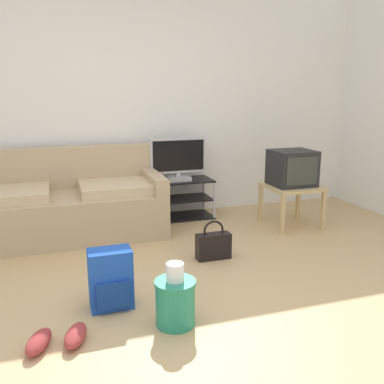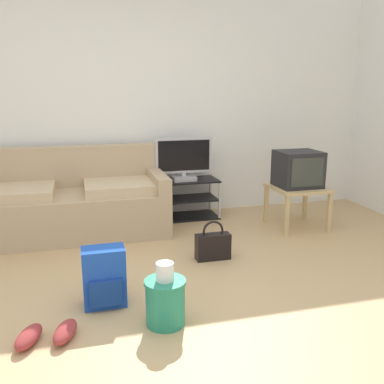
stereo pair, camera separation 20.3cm
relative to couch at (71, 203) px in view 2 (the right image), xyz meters
The scene contains 11 objects.
ground_plane 2.07m from the couch, 69.97° to the right, with size 9.00×9.80×0.02m, color tan.
wall_back 1.34m from the couch, 36.95° to the left, with size 9.00×0.10×2.70m, color white.
couch is the anchor object (origin of this frame).
tv_stand 1.31m from the couch, ahead, with size 0.82×0.40×0.46m.
flat_tv 1.36m from the couch, ahead, with size 0.67×0.22×0.50m.
side_table 2.46m from the couch, 10.46° to the right, with size 0.56×0.56×0.46m.
crt_tv 2.48m from the couch, 10.09° to the right, with size 0.45×0.41×0.39m.
backpack 1.72m from the couch, 82.27° to the right, with size 0.30×0.26×0.43m.
handbag 1.66m from the couch, 41.74° to the right, with size 0.31×0.12×0.36m.
cleaning_bucket 2.15m from the couch, 73.92° to the right, with size 0.27×0.27×0.43m.
sneakers_pair 2.09m from the couch, 94.00° to the right, with size 0.41×0.29×0.09m.
Camera 2 is at (-0.60, -2.61, 1.49)m, focal length 39.73 mm.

